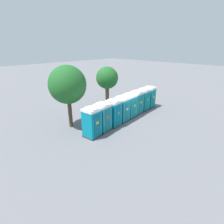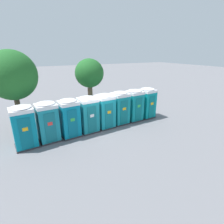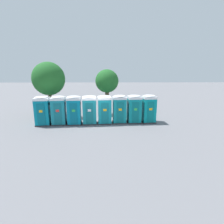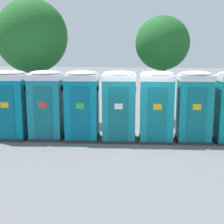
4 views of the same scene
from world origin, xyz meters
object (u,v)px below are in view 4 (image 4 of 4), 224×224
(portapotty_4, at_px, (156,106))
(portapotty_2, at_px, (82,105))
(portapotty_1, at_px, (47,104))
(street_tree_1, at_px, (162,45))
(street_tree_0, at_px, (32,37))
(portapotty_5, at_px, (194,106))
(portapotty_3, at_px, (119,106))
(portapotty_0, at_px, (11,104))

(portapotty_4, bearing_deg, portapotty_2, -175.40)
(portapotty_1, relative_size, street_tree_1, 0.53)
(portapotty_1, xyz_separation_m, portapotty_4, (4.03, 0.23, 0.00))
(portapotty_2, xyz_separation_m, street_tree_0, (-2.88, 2.59, 2.58))
(portapotty_1, bearing_deg, street_tree_0, 120.38)
(portapotty_2, distance_m, street_tree_1, 5.20)
(portapotty_4, xyz_separation_m, portapotty_5, (1.34, 0.15, 0.00))
(portapotty_3, bearing_deg, portapotty_0, -175.95)
(portapotty_1, xyz_separation_m, portapotty_3, (2.69, 0.12, 0.00))
(street_tree_0, bearing_deg, portapotty_4, -23.17)
(portapotty_0, bearing_deg, portapotty_3, 4.05)
(portapotty_0, height_order, portapotty_1, same)
(portapotty_3, relative_size, portapotty_4, 1.00)
(street_tree_1, bearing_deg, street_tree_0, -169.08)
(street_tree_1, bearing_deg, portapotty_0, -145.03)
(portapotty_2, bearing_deg, street_tree_0, 137.96)
(portapotty_0, bearing_deg, portapotty_2, 3.91)
(street_tree_0, bearing_deg, portapotty_0, -86.02)
(portapotty_5, bearing_deg, portapotty_4, -173.53)
(portapotty_1, bearing_deg, portapotty_2, 0.63)
(portapotty_2, bearing_deg, portapotty_4, 4.60)
(portapotty_0, height_order, portapotty_5, same)
(portapotty_1, relative_size, portapotty_3, 1.00)
(portapotty_1, distance_m, portapotty_4, 4.04)
(portapotty_3, xyz_separation_m, street_tree_0, (-4.22, 2.49, 2.58))
(portapotty_1, relative_size, street_tree_0, 0.46)
(portapotty_5, distance_m, street_tree_1, 4.18)
(portapotty_5, bearing_deg, portapotty_3, -174.33)
(portapotty_0, bearing_deg, portapotty_1, 7.20)
(portapotty_0, relative_size, portapotty_1, 1.00)
(portapotty_0, xyz_separation_m, portapotty_3, (4.02, 0.29, 0.00))
(portapotty_3, bearing_deg, street_tree_1, 66.95)
(portapotty_1, relative_size, portapotty_5, 1.00)
(portapotty_3, relative_size, street_tree_0, 0.46)
(portapotty_1, distance_m, portapotty_2, 1.35)
(portapotty_0, relative_size, portapotty_3, 1.00)
(portapotty_1, bearing_deg, portapotty_4, 3.27)
(portapotty_0, relative_size, portapotty_5, 1.00)
(portapotty_5, relative_size, street_tree_0, 0.46)
(portapotty_3, bearing_deg, portapotty_4, 4.86)
(portapotty_2, height_order, portapotty_3, same)
(portapotty_2, xyz_separation_m, portapotty_5, (4.02, 0.37, -0.00))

